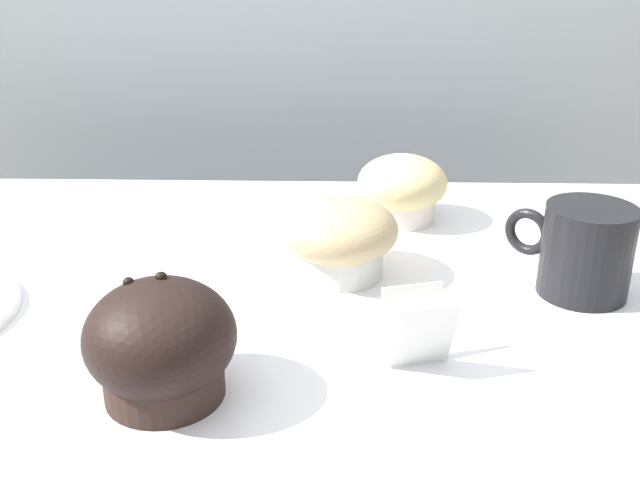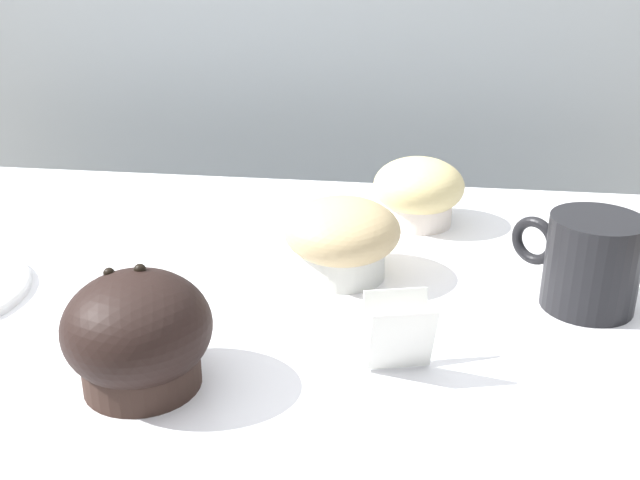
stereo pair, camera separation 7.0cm
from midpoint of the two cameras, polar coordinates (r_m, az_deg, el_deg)
The scene contains 6 objects.
wall_back at distance 1.28m, azimuth -4.43°, elevation 7.63°, with size 3.20×0.10×1.80m, color #A8B2B7.
muffin_front_center at distance 0.72m, azimuth -1.25°, elevation 0.20°, with size 0.11×0.11×0.08m.
muffin_back_left at distance 0.86m, azimuth 3.96°, elevation 3.93°, with size 0.10×0.10×0.08m.
muffin_back_right at distance 0.56m, azimuth -15.60°, elevation -7.80°, with size 0.11×0.11×0.09m.
coffee_cup at distance 0.71m, azimuth 16.98°, elevation -0.77°, with size 0.11×0.10×0.09m.
price_card at distance 0.58m, azimuth 4.12°, elevation -6.85°, with size 0.06×0.05×0.06m.
Camera 1 is at (0.10, -0.63, 1.24)m, focal length 42.00 mm.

